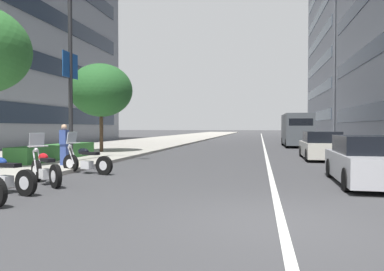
# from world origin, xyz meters

# --- Properties ---
(ground_plane) EXTENTS (400.00, 400.00, 0.00)m
(ground_plane) POSITION_xyz_m (0.00, 0.00, 0.00)
(ground_plane) COLOR #3A3A3D
(sidewalk_right_plaza) EXTENTS (160.00, 9.43, 0.15)m
(sidewalk_right_plaza) POSITION_xyz_m (30.00, 11.73, 0.07)
(sidewalk_right_plaza) COLOR #A39E93
(sidewalk_right_plaza) RESTS_ON ground
(lane_centre_stripe) EXTENTS (110.00, 0.16, 0.01)m
(lane_centre_stripe) POSITION_xyz_m (35.00, 0.00, 0.00)
(lane_centre_stripe) COLOR silver
(lane_centre_stripe) RESTS_ON ground
(motorcycle_far_end_row) EXTENTS (0.81, 2.15, 1.48)m
(motorcycle_far_end_row) POSITION_xyz_m (1.54, 6.69, 0.44)
(motorcycle_far_end_row) COLOR black
(motorcycle_far_end_row) RESTS_ON ground
(motorcycle_nearest_camera) EXTENTS (1.48, 1.82, 1.49)m
(motorcycle_nearest_camera) POSITION_xyz_m (2.99, 6.48, 0.44)
(motorcycle_nearest_camera) COLOR black
(motorcycle_nearest_camera) RESTS_ON ground
(motorcycle_by_sign_pole) EXTENTS (0.82, 2.16, 1.49)m
(motorcycle_by_sign_pole) POSITION_xyz_m (5.50, 6.47, 0.45)
(motorcycle_by_sign_pole) COLOR black
(motorcycle_by_sign_pole) RESTS_ON ground
(car_approaching_light) EXTENTS (4.21, 2.03, 1.41)m
(car_approaching_light) POSITION_xyz_m (4.70, -2.75, 0.67)
(car_approaching_light) COLOR #B7B7BC
(car_approaching_light) RESTS_ON ground
(car_lead_in_lane) EXTENTS (4.60, 1.91, 1.44)m
(car_lead_in_lane) POSITION_xyz_m (13.11, -2.74, 0.67)
(car_lead_in_lane) COLOR beige
(car_lead_in_lane) RESTS_ON ground
(delivery_van_ahead) EXTENTS (6.10, 2.24, 2.77)m
(delivery_van_ahead) POSITION_xyz_m (25.31, -2.70, 1.48)
(delivery_van_ahead) COLOR #4C5156
(delivery_van_ahead) RESTS_ON ground
(street_lamp_with_banners) EXTENTS (1.26, 2.34, 8.62)m
(street_lamp_with_banners) POSITION_xyz_m (8.15, 8.22, 5.22)
(street_lamp_with_banners) COLOR #232326
(street_lamp_with_banners) RESTS_ON sidewalk_right_plaza
(clipped_hedge_bed) EXTENTS (5.83, 1.10, 0.68)m
(clipped_hedge_bed) POSITION_xyz_m (9.18, 9.90, 0.49)
(clipped_hedge_bed) COLOR #337033
(clipped_hedge_bed) RESTS_ON sidewalk_right_plaza
(street_tree_mid_sidewalk) EXTENTS (3.84, 3.84, 5.42)m
(street_tree_mid_sidewalk) POSITION_xyz_m (14.50, 10.02, 3.94)
(street_tree_mid_sidewalk) COLOR #473323
(street_tree_mid_sidewalk) RESTS_ON sidewalk_right_plaza
(pedestrian_on_plaza) EXTENTS (0.43, 0.32, 1.63)m
(pedestrian_on_plaza) POSITION_xyz_m (6.82, 8.08, 0.97)
(pedestrian_on_plaza) COLOR #33478C
(pedestrian_on_plaza) RESTS_ON sidewalk_right_plaza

